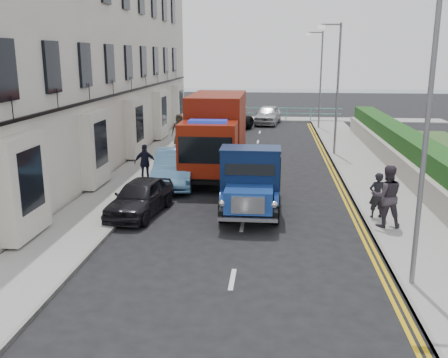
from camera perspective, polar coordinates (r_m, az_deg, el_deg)
ground at (r=14.43m, az=1.61°, el=-7.99°), size 120.00×120.00×0.00m
pavement_west at (r=23.77m, az=-9.43°, el=0.87°), size 2.40×38.00×0.12m
pavement_east at (r=23.39m, az=16.27°, el=0.27°), size 2.60×38.00×0.12m
promenade at (r=42.69m, az=4.37°, el=6.85°), size 30.00×2.50×0.12m
sea_plane at (r=73.54m, az=4.95°, el=9.84°), size 120.00×120.00×0.00m
terrace_west at (r=28.36m, az=-16.62°, el=17.07°), size 6.31×30.20×14.25m
garden_east at (r=23.65m, az=20.97°, el=2.13°), size 1.45×28.00×1.75m
seafront_railing at (r=41.83m, az=4.36°, el=7.43°), size 13.00×0.08×1.11m
lamp_near at (r=11.89m, az=21.67°, el=6.21°), size 1.23×0.18×7.00m
lamp_mid at (r=27.57m, az=12.64°, el=10.81°), size 1.23×0.18×7.00m
lamp_far at (r=37.51m, az=10.83°, el=11.69°), size 1.23×0.18×7.00m
bedford_lorry at (r=17.03m, az=3.04°, el=-0.66°), size 2.07×5.05×2.37m
red_lorry at (r=22.82m, az=-0.95°, el=5.30°), size 2.40×6.94×3.63m
parked_car_front at (r=17.49m, az=-9.56°, el=-2.04°), size 1.96×3.82×1.25m
parked_car_mid at (r=21.27m, az=-5.62°, el=1.32°), size 2.01×4.65×1.49m
parked_car_rear at (r=30.91m, az=-2.86°, el=5.29°), size 2.26×4.91×1.39m
seafront_car_left at (r=36.14m, az=0.19°, el=6.71°), size 4.50×6.08×1.54m
seafront_car_right at (r=39.96m, az=5.02°, el=7.33°), size 2.33×4.55×1.48m
pedestrian_east_near at (r=17.26m, az=17.08°, el=-1.77°), size 0.63×0.49×1.54m
pedestrian_east_far at (r=16.40m, az=18.10°, el=-1.87°), size 0.99×0.79×1.98m
pedestrian_west_near at (r=21.53m, az=-8.99°, el=1.84°), size 0.97×0.49×1.59m
pedestrian_west_far at (r=29.56m, az=-5.12°, el=5.59°), size 1.00×0.71×1.91m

